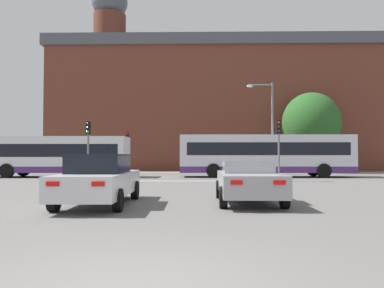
{
  "coord_description": "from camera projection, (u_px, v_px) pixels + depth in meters",
  "views": [
    {
      "loc": [
        0.76,
        -4.24,
        1.52
      ],
      "look_at": [
        0.29,
        22.11,
        2.37
      ],
      "focal_mm": 35.0,
      "sensor_mm": 36.0,
      "label": 1
    }
  ],
  "objects": [
    {
      "name": "traffic_light_near_right",
      "position": [
        279.0,
        140.0,
        22.7
      ],
      "size": [
        0.26,
        0.31,
        3.69
      ],
      "color": "slate",
      "rests_on": "ground_plane"
    },
    {
      "name": "stop_line_strip",
      "position": [
        186.0,
        181.0,
        22.77
      ],
      "size": [
        9.21,
        0.3,
        0.01
      ],
      "primitive_type": "cube",
      "color": "silver",
      "rests_on": "ground_plane"
    },
    {
      "name": "bus_crossing_lead",
      "position": [
        265.0,
        155.0,
        27.27
      ],
      "size": [
        12.4,
        2.7,
        3.03
      ],
      "rotation": [
        0.0,
        0.0,
        1.57
      ],
      "color": "silver",
      "rests_on": "ground_plane"
    },
    {
      "name": "tree_by_building",
      "position": [
        311.0,
        123.0,
        35.43
      ],
      "size": [
        5.43,
        5.43,
        7.55
      ],
      "color": "#4C3823",
      "rests_on": "ground_plane"
    },
    {
      "name": "traffic_light_near_left",
      "position": [
        88.0,
        140.0,
        23.33
      ],
      "size": [
        0.26,
        0.31,
        3.69
      ],
      "color": "slate",
      "rests_on": "ground_plane"
    },
    {
      "name": "traffic_light_far_left",
      "position": [
        127.0,
        145.0,
        34.26
      ],
      "size": [
        0.26,
        0.31,
        3.69
      ],
      "color": "slate",
      "rests_on": "ground_plane"
    },
    {
      "name": "car_roadster_right",
      "position": [
        248.0,
        181.0,
        12.22
      ],
      "size": [
        2.04,
        4.39,
        1.35
      ],
      "rotation": [
        0.0,
        0.0,
        -0.01
      ],
      "color": "#9E9EA3",
      "rests_on": "ground_plane"
    },
    {
      "name": "bus_crossing_trailing",
      "position": [
        58.0,
        156.0,
        27.16
      ],
      "size": [
        10.06,
        2.74,
        2.91
      ],
      "rotation": [
        0.0,
        0.0,
        1.57
      ],
      "color": "silver",
      "rests_on": "ground_plane"
    },
    {
      "name": "brick_civic_building",
      "position": [
        220.0,
        107.0,
        44.22
      ],
      "size": [
        38.35,
        12.8,
        22.18
      ],
      "color": "brown",
      "rests_on": "ground_plane"
    },
    {
      "name": "far_pavement",
      "position": [
        191.0,
        172.0,
        34.97
      ],
      "size": [
        70.23,
        2.5,
        0.01
      ],
      "primitive_type": "cube",
      "color": "gray",
      "rests_on": "ground_plane"
    },
    {
      "name": "street_lamp_junction",
      "position": [
        268.0,
        119.0,
        28.37
      ],
      "size": [
        2.02,
        0.36,
        7.11
      ],
      "color": "slate",
      "rests_on": "ground_plane"
    },
    {
      "name": "car_saloon_left",
      "position": [
        100.0,
        179.0,
        11.69
      ],
      "size": [
        2.03,
        4.94,
        1.58
      ],
      "rotation": [
        0.0,
        0.0,
        0.02
      ],
      "color": "silver",
      "rests_on": "ground_plane"
    },
    {
      "name": "pedestrian_waiting",
      "position": [
        290.0,
        161.0,
        34.86
      ],
      "size": [
        0.31,
        0.44,
        1.75
      ],
      "rotation": [
        0.0,
        0.0,
        4.48
      ],
      "color": "brown",
      "rests_on": "ground_plane"
    }
  ]
}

